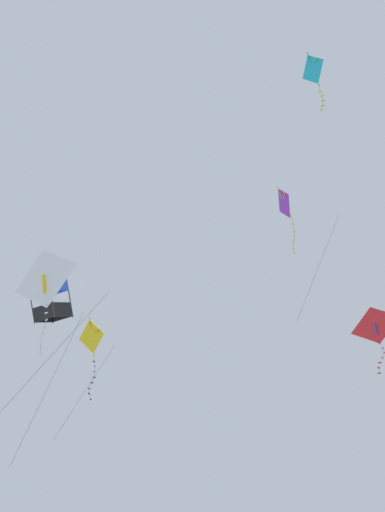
% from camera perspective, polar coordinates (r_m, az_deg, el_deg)
% --- Properties ---
extents(kite_diamond_mid_left, '(3.23, 3.13, 8.99)m').
position_cam_1_polar(kite_diamond_mid_left, '(39.84, 7.26, 4.06)').
color(kite_diamond_mid_left, purple).
extents(kite_delta_upper_right, '(2.30, 1.92, 7.60)m').
position_cam_1_polar(kite_delta_upper_right, '(35.90, 14.24, -5.41)').
color(kite_delta_upper_right, red).
extents(kite_delta_near_left, '(4.24, 3.53, 7.59)m').
position_cam_1_polar(kite_delta_near_left, '(31.77, -11.43, -1.86)').
color(kite_delta_near_left, white).
extents(kite_diamond_low_drifter, '(2.96, 1.74, 7.21)m').
position_cam_1_polar(kite_diamond_low_drifter, '(42.03, -7.95, -6.37)').
color(kite_diamond_low_drifter, yellow).
extents(kite_diamond_highest, '(0.97, 1.13, 2.88)m').
position_cam_1_polar(kite_diamond_highest, '(32.95, 9.47, 14.23)').
color(kite_diamond_highest, '#1EB2C6').
extents(kite_box_far_centre, '(2.86, 2.58, 9.50)m').
position_cam_1_polar(kite_box_far_centre, '(35.86, -11.11, -3.38)').
color(kite_box_far_centre, blue).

